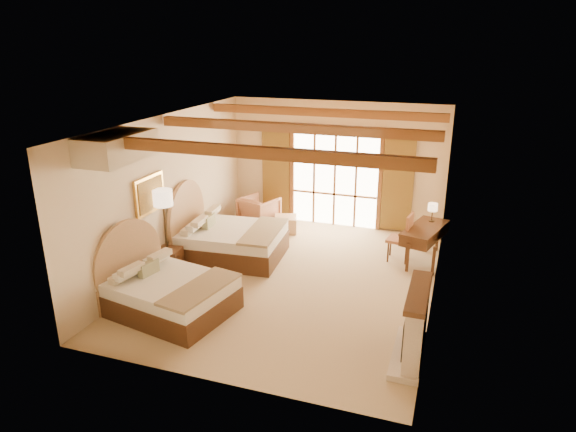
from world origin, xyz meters
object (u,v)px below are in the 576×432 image
at_px(bed_far, 225,237).
at_px(bed_near, 163,290).
at_px(desk, 424,243).
at_px(armchair, 259,211).
at_px(nightstand, 170,262).

bearing_deg(bed_far, bed_near, -94.06).
xyz_separation_m(bed_near, desk, (4.22, 3.75, 0.01)).
bearing_deg(armchair, bed_near, 109.67).
height_order(bed_far, desk, bed_far).
distance_m(nightstand, desk, 5.46).
xyz_separation_m(bed_near, armchair, (-0.01, 4.64, -0.02)).
relative_size(bed_far, armchair, 2.71).
height_order(bed_near, bed_far, bed_far).
height_order(bed_near, desk, bed_near).
distance_m(bed_far, desk, 4.39).
relative_size(nightstand, desk, 0.35).
distance_m(bed_far, nightstand, 1.41).
height_order(bed_near, nightstand, bed_near).
height_order(nightstand, armchair, armchair).
distance_m(nightstand, armchair, 3.35).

